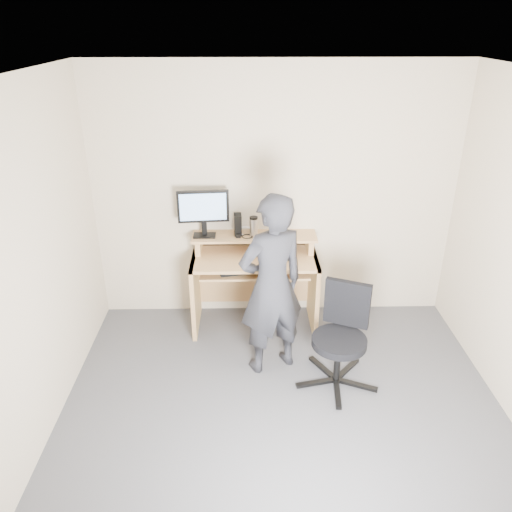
{
  "coord_description": "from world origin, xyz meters",
  "views": [
    {
      "loc": [
        -0.27,
        -2.82,
        2.8
      ],
      "look_at": [
        -0.19,
        1.05,
        0.95
      ],
      "focal_mm": 35.0,
      "sensor_mm": 36.0,
      "label": 1
    }
  ],
  "objects_px": {
    "office_chair": "(342,333)",
    "person": "(272,286)",
    "monitor": "(203,209)",
    "desk": "(254,272)"
  },
  "relations": [
    {
      "from": "desk",
      "to": "office_chair",
      "type": "bearing_deg",
      "value": -53.53
    },
    {
      "from": "desk",
      "to": "office_chair",
      "type": "xyz_separation_m",
      "value": [
        0.7,
        -0.95,
        -0.08
      ]
    },
    {
      "from": "office_chair",
      "to": "person",
      "type": "height_order",
      "value": "person"
    },
    {
      "from": "monitor",
      "to": "person",
      "type": "distance_m",
      "value": 1.08
    },
    {
      "from": "person",
      "to": "desk",
      "type": "bearing_deg",
      "value": -104.42
    },
    {
      "from": "desk",
      "to": "person",
      "type": "relative_size",
      "value": 0.75
    },
    {
      "from": "office_chair",
      "to": "person",
      "type": "xyz_separation_m",
      "value": [
        -0.57,
        0.2,
        0.34
      ]
    },
    {
      "from": "desk",
      "to": "monitor",
      "type": "bearing_deg",
      "value": 173.57
    },
    {
      "from": "monitor",
      "to": "person",
      "type": "bearing_deg",
      "value": -57.74
    },
    {
      "from": "monitor",
      "to": "office_chair",
      "type": "xyz_separation_m",
      "value": [
        1.18,
        -1.0,
        -0.72
      ]
    }
  ]
}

